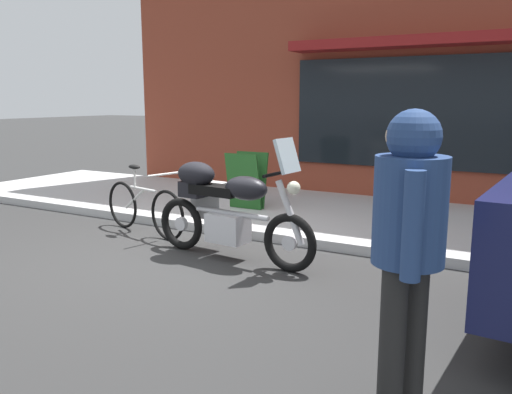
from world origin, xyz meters
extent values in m
plane|color=#2E2E2E|center=(0.00, 0.00, 0.00)|extent=(80.00, 80.00, 0.00)
torus|color=black|center=(1.39, 0.14, 0.31)|extent=(0.63, 0.15, 0.62)
cylinder|color=silver|center=(1.39, 0.14, 0.31)|extent=(0.16, 0.07, 0.16)
torus|color=black|center=(-0.11, 0.28, 0.31)|extent=(0.63, 0.15, 0.62)
cylinder|color=silver|center=(-0.11, 0.28, 0.31)|extent=(0.16, 0.07, 0.16)
cube|color=silver|center=(0.59, 0.21, 0.36)|extent=(0.47, 0.34, 0.32)
cylinder|color=silver|center=(0.64, 0.21, 0.53)|extent=(0.98, 0.15, 0.06)
ellipsoid|color=black|center=(0.84, 0.19, 0.83)|extent=(0.54, 0.33, 0.26)
cube|color=black|center=(0.42, 0.23, 0.77)|extent=(0.62, 0.29, 0.11)
cube|color=black|center=(0.09, 0.26, 0.75)|extent=(0.30, 0.25, 0.18)
cylinder|color=silver|center=(1.39, 0.14, 0.63)|extent=(0.35, 0.10, 0.67)
cylinder|color=black|center=(1.27, 0.15, 1.03)|extent=(0.09, 0.62, 0.04)
cube|color=silver|center=(1.35, 0.14, 1.21)|extent=(0.18, 0.33, 0.35)
sphere|color=#EAEACC|center=(1.43, 0.13, 0.89)|extent=(0.14, 0.14, 0.14)
cube|color=#B3B3B3|center=(0.16, 0.49, 0.59)|extent=(0.46, 0.24, 0.44)
cube|color=black|center=(0.16, 0.60, 0.59)|extent=(0.37, 0.05, 0.03)
ellipsoid|color=black|center=(0.14, 0.25, 0.93)|extent=(0.51, 0.36, 0.28)
torus|color=black|center=(-0.50, 0.51, 0.33)|extent=(0.64, 0.19, 0.65)
torus|color=black|center=(-1.47, 0.75, 0.33)|extent=(0.64, 0.19, 0.65)
cylinder|color=silver|center=(-0.99, 0.63, 0.61)|extent=(0.55, 0.17, 0.04)
cylinder|color=silver|center=(-1.18, 0.67, 0.45)|extent=(0.43, 0.14, 0.32)
cylinder|color=silver|center=(-1.16, 0.67, 0.73)|extent=(0.03, 0.03, 0.30)
ellipsoid|color=black|center=(-1.16, 0.67, 0.89)|extent=(0.24, 0.15, 0.06)
cylinder|color=silver|center=(-0.55, 0.52, 0.85)|extent=(0.14, 0.47, 0.03)
cylinder|color=black|center=(3.00, -2.00, 0.46)|extent=(0.14, 0.14, 0.92)
cylinder|color=black|center=(3.07, -1.81, 0.46)|extent=(0.14, 0.14, 0.92)
cylinder|color=navy|center=(3.04, -1.91, 1.20)|extent=(0.47, 0.47, 0.57)
sphere|color=navy|center=(3.04, -1.91, 1.59)|extent=(0.28, 0.28, 0.28)
sphere|color=tan|center=(2.98, -1.92, 1.59)|extent=(0.17, 0.17, 0.17)
cylinder|color=navy|center=(3.10, -2.13, 1.17)|extent=(0.10, 0.10, 0.54)
cylinder|color=navy|center=(2.97, -1.68, 1.17)|extent=(0.10, 0.10, 0.54)
cube|color=#1E511E|center=(-0.35, 2.14, 0.55)|extent=(0.55, 0.18, 0.85)
cube|color=#1E511E|center=(-0.35, 2.36, 0.55)|extent=(0.55, 0.18, 0.85)
camera|label=1|loc=(3.64, -4.64, 1.77)|focal=37.02mm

